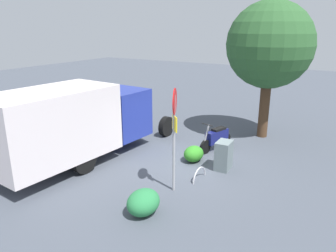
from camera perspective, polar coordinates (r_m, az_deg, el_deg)
ground_plane at (r=12.32m, az=4.29°, el=-5.74°), size 60.00×60.00×0.00m
box_truck_near at (r=12.01m, az=-15.83°, el=0.99°), size 7.90×2.78×2.81m
motorcycle at (r=13.13m, az=8.52°, el=-1.98°), size 1.76×0.76×1.20m
stop_sign at (r=9.27m, az=1.11°, el=0.31°), size 0.71×0.33×3.14m
street_tree at (r=14.59m, az=17.44°, el=13.34°), size 3.64×3.64×5.85m
utility_cabinet at (r=11.41m, az=9.75°, el=-5.11°), size 0.69×0.51×1.01m
bike_rack_hoop at (r=10.78m, az=5.50°, el=-9.29°), size 0.85×0.08×0.85m
shrub_near_sign at (r=8.81m, az=-4.35°, el=-13.20°), size 0.99×0.81×0.68m
shrub_mid_verge at (r=12.01m, az=4.52°, el=-4.89°), size 0.84×0.69×0.58m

